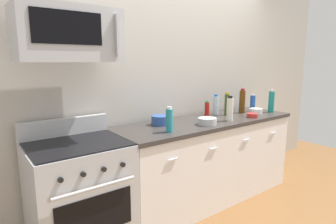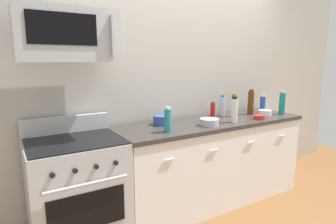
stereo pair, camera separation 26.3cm
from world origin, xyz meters
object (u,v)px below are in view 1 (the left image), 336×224
object	(u,v)px
range_oven	(80,196)
bottle_sparkling_teal	(271,101)
bottle_olive_oil	(227,104)
bowl_white_ceramic	(256,111)
bottle_dish_soap	(169,120)
bottle_wine_amber	(242,101)
bowl_red_small	(252,115)
bottle_vinegar_white	(230,109)
bottle_soda_blue	(253,103)
bottle_water_clear	(216,105)
bowl_steel_prep	(207,121)
bottle_hot_sauce_red	(207,109)
bowl_blue_mixing	(161,120)
microwave	(68,35)

from	to	relation	value
range_oven	bottle_sparkling_teal	world-z (taller)	bottle_sparkling_teal
bottle_olive_oil	bowl_white_ceramic	distance (m)	0.41
range_oven	bottle_dish_soap	xyz separation A→B (m)	(0.79, -0.17, 0.56)
bottle_wine_amber	bowl_red_small	size ratio (longest dim) A/B	2.45
bottle_wine_amber	bottle_olive_oil	distance (m)	0.27
bottle_sparkling_teal	bottle_vinegar_white	distance (m)	0.82
bottle_olive_oil	bottle_soda_blue	world-z (taller)	bottle_olive_oil
bottle_wine_amber	bottle_water_clear	xyz separation A→B (m)	(-0.35, 0.11, -0.03)
bottle_dish_soap	bowl_steel_prep	bearing A→B (deg)	0.93
bottle_hot_sauce_red	bottle_dish_soap	xyz separation A→B (m)	(-0.81, -0.34, 0.03)
bowl_blue_mixing	bowl_steel_prep	world-z (taller)	bowl_blue_mixing
bottle_water_clear	bowl_red_small	bearing A→B (deg)	-58.73
range_oven	bowl_steel_prep	distance (m)	1.38
bottle_sparkling_teal	bowl_blue_mixing	size ratio (longest dim) A/B	1.53
bowl_white_ceramic	bottle_dish_soap	bearing A→B (deg)	-176.50
bottle_vinegar_white	microwave	bearing A→B (deg)	172.28
microwave	bottle_sparkling_teal	world-z (taller)	microwave
bottle_vinegar_white	bowl_steel_prep	xyz separation A→B (m)	(-0.32, 0.02, -0.09)
bottle_wine_amber	bottle_dish_soap	world-z (taller)	bottle_wine_amber
range_oven	bottle_vinegar_white	distance (m)	1.71
bottle_sparkling_teal	bowl_red_small	world-z (taller)	bottle_sparkling_teal
bowl_white_ceramic	bottle_water_clear	bearing A→B (deg)	151.58
bottle_hot_sauce_red	bottle_vinegar_white	distance (m)	0.35
range_oven	bottle_water_clear	size ratio (longest dim) A/B	4.38
bottle_wine_amber	bottle_olive_oil	size ratio (longest dim) A/B	1.11
range_oven	bottle_vinegar_white	xyz separation A→B (m)	(1.60, -0.17, 0.58)
bottle_wine_amber	bottle_dish_soap	size ratio (longest dim) A/B	1.30
bottle_wine_amber	bowl_white_ceramic	world-z (taller)	bottle_wine_amber
bottle_hot_sauce_red	bottle_water_clear	world-z (taller)	bottle_water_clear
bowl_white_ceramic	bottle_olive_oil	bearing A→B (deg)	157.97
microwave	bottle_vinegar_white	xyz separation A→B (m)	(1.60, -0.22, -0.70)
microwave	bowl_red_small	distance (m)	2.14
bowl_red_small	bowl_blue_mixing	distance (m)	1.11
microwave	bottle_dish_soap	bearing A→B (deg)	-14.83
bottle_vinegar_white	bowl_white_ceramic	distance (m)	0.61
microwave	bottle_wine_amber	xyz separation A→B (m)	(2.09, 0.01, -0.69)
bottle_dish_soap	bowl_steel_prep	size ratio (longest dim) A/B	1.22
range_oven	bowl_blue_mixing	distance (m)	1.04
bottle_water_clear	bowl_blue_mixing	world-z (taller)	bottle_water_clear
bowl_steel_prep	bottle_vinegar_white	bearing A→B (deg)	-2.68
microwave	bowl_steel_prep	size ratio (longest dim) A/B	3.89
bottle_sparkling_teal	bottle_dish_soap	xyz separation A→B (m)	(-1.63, -0.03, -0.02)
bottle_soda_blue	bottle_vinegar_white	bearing A→B (deg)	-162.78
range_oven	bottle_wine_amber	world-z (taller)	bottle_wine_amber
bottle_hot_sauce_red	bottle_soda_blue	distance (m)	0.69
bottle_sparkling_teal	bowl_red_small	bearing A→B (deg)	-172.17
bowl_white_ceramic	bowl_red_small	distance (m)	0.26
bottle_soda_blue	bottle_olive_oil	bearing A→B (deg)	176.15
bottle_olive_oil	bottle_wine_amber	bearing A→B (deg)	-2.78
range_oven	bowl_blue_mixing	world-z (taller)	range_oven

